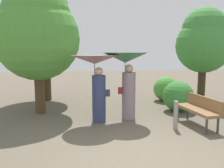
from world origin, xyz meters
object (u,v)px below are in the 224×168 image
tree_mid_left (37,32)px  person_right (126,69)px  tree_near_right (204,40)px  park_bench (199,108)px  tree_near_left (44,23)px  person_left (96,72)px  path_marker_post (176,115)px

tree_mid_left → person_right: bearing=-22.7°
tree_near_right → park_bench: bearing=-121.1°
person_right → tree_near_left: 4.58m
person_left → person_right: bearing=-84.1°
park_bench → tree_mid_left: tree_mid_left is taller
person_right → park_bench: size_ratio=1.33×
person_right → park_bench: (1.86, -1.03, -1.03)m
person_left → tree_mid_left: tree_mid_left is taller
person_right → park_bench: 2.36m
tree_near_right → tree_mid_left: (-6.39, -0.84, 0.20)m
person_right → path_marker_post: (1.10, -1.19, -1.15)m
person_right → tree_near_right: bearing=-67.7°
tree_near_left → tree_mid_left: 2.19m
tree_mid_left → path_marker_post: (3.81, -2.32, -2.33)m
tree_near_left → path_marker_post: 6.53m
park_bench → path_marker_post: (-0.77, -0.16, -0.12)m
person_right → tree_near_left: size_ratio=0.42×
path_marker_post → person_right: bearing=132.7°
person_left → park_bench: 3.08m
tree_near_right → path_marker_post: bearing=-129.2°
person_left → person_right: (0.94, 0.20, 0.06)m
person_left → park_bench: bearing=-112.4°
park_bench → tree_near_right: 4.04m
tree_near_right → path_marker_post: tree_near_right is taller
person_left → tree_near_right: (4.62, 2.18, 1.03)m
tree_near_left → tree_mid_left: tree_near_left is taller
tree_mid_left → path_marker_post: size_ratio=5.50×
person_left → path_marker_post: 2.52m
park_bench → tree_near_right: bearing=143.0°
person_right → person_left: bearing=95.9°
person_left → tree_near_left: bearing=21.6°
tree_near_left → tree_near_right: size_ratio=1.26×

